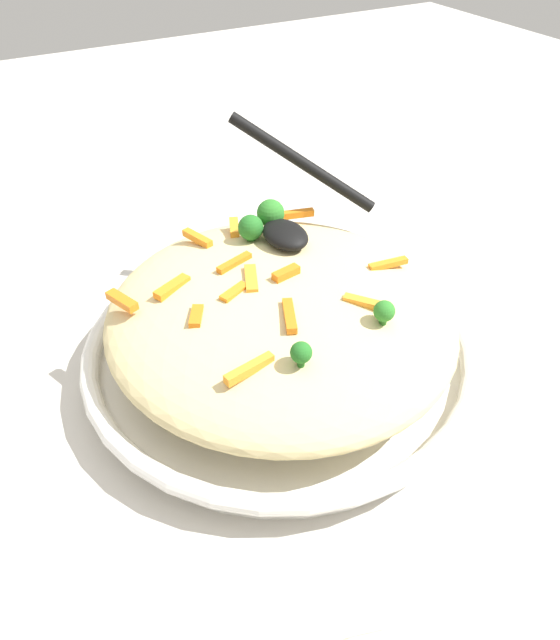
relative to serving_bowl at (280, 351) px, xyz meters
name	(u,v)px	position (x,y,z in m)	size (l,w,h in m)	color
ground_plane	(280,366)	(0.00, 0.00, -0.02)	(2.40, 2.40, 0.00)	beige
serving_bowl	(280,351)	(0.00, 0.00, 0.00)	(0.37, 0.37, 0.04)	white
pasta_mound	(280,315)	(0.00, 0.00, 0.04)	(0.33, 0.31, 0.07)	#DBC689
carrot_piece_0	(197,238)	(0.12, 0.03, 0.07)	(0.04, 0.01, 0.01)	orange
carrot_piece_1	(290,316)	(-0.04, 0.01, 0.08)	(0.04, 0.01, 0.01)	orange
carrot_piece_2	(234,227)	(0.12, -0.01, 0.07)	(0.03, 0.01, 0.01)	orange
carrot_piece_3	(172,287)	(0.05, 0.08, 0.07)	(0.04, 0.01, 0.01)	orange
carrot_piece_4	(286,273)	(0.01, -0.01, 0.08)	(0.03, 0.01, 0.01)	orange
carrot_piece_5	(388,264)	(-0.01, -0.11, 0.07)	(0.04, 0.01, 0.01)	orange
carrot_piece_6	(363,303)	(-0.05, -0.05, 0.07)	(0.03, 0.01, 0.01)	orange
carrot_piece_7	(234,293)	(0.01, 0.04, 0.08)	(0.03, 0.01, 0.01)	orange
carrot_piece_8	(249,369)	(-0.08, 0.07, 0.07)	(0.04, 0.01, 0.01)	orange
carrot_piece_9	(297,214)	(0.11, -0.08, 0.07)	(0.04, 0.01, 0.01)	orange
carrot_piece_10	(195,315)	(0.00, 0.08, 0.07)	(0.03, 0.01, 0.01)	orange
carrot_piece_11	(234,263)	(0.05, 0.02, 0.08)	(0.04, 0.01, 0.01)	orange
carrot_piece_12	(251,279)	(0.02, 0.02, 0.08)	(0.04, 0.01, 0.01)	orange
carrot_piece_13	(122,301)	(0.05, 0.13, 0.07)	(0.03, 0.01, 0.01)	orange
broccoli_floret_0	(251,228)	(0.09, -0.02, 0.09)	(0.03, 0.03, 0.03)	#205B1C
broccoli_floret_1	(384,312)	(-0.08, -0.05, 0.08)	(0.02, 0.02, 0.02)	#296820
broccoli_floret_2	(301,353)	(-0.09, 0.03, 0.08)	(0.02, 0.02, 0.02)	#205B1C
broccoli_floret_3	(271,214)	(0.10, -0.04, 0.09)	(0.03, 0.03, 0.03)	#296820
serving_spoon	(292,207)	(0.08, -0.06, 0.10)	(0.14, 0.13, 0.10)	black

